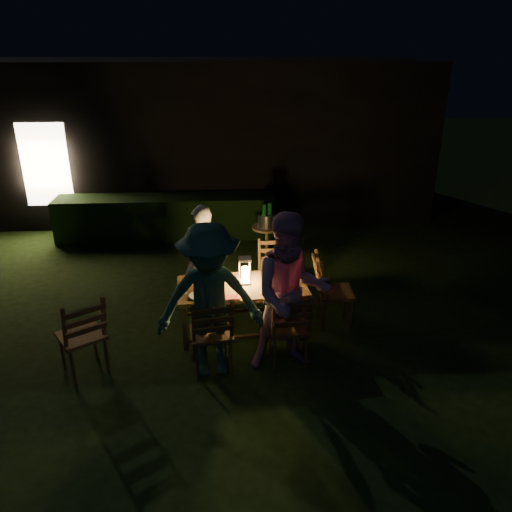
{
  "coord_description": "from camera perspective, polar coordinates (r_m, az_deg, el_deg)",
  "views": [
    {
      "loc": [
        0.64,
        -5.6,
        3.5
      ],
      "look_at": [
        1.03,
        0.34,
        0.97
      ],
      "focal_mm": 35.0,
      "sensor_mm": 36.0,
      "label": 1
    }
  ],
  "objects": [
    {
      "name": "plate_near_left",
      "position": [
        6.12,
        -6.51,
        -4.51
      ],
      "size": [
        0.25,
        0.25,
        0.01
      ],
      "primitive_type": "cylinder",
      "color": "white",
      "rests_on": "dining_table"
    },
    {
      "name": "wineglass_d",
      "position": [
        6.57,
        3.53,
        -1.6
      ],
      "size": [
        0.06,
        0.06,
        0.18
      ],
      "primitive_type": null,
      "color": "#59070F",
      "rests_on": "dining_table"
    },
    {
      "name": "bottle_table",
      "position": [
        6.27,
        -3.92,
        -2.34
      ],
      "size": [
        0.07,
        0.07,
        0.28
      ],
      "primitive_type": "cylinder",
      "color": "#0F471E",
      "rests_on": "dining_table"
    },
    {
      "name": "garden_envelope",
      "position": [
        11.93,
        -7.02,
        13.62
      ],
      "size": [
        40.0,
        40.0,
        3.2
      ],
      "color": "black",
      "rests_on": "ground"
    },
    {
      "name": "person_opp_right",
      "position": [
        5.59,
        3.99,
        -4.32
      ],
      "size": [
        0.97,
        0.79,
        1.88
      ],
      "primitive_type": "imported",
      "rotation": [
        0.0,
        0.0,
        0.09
      ],
      "color": "#C487A5",
      "rests_on": "ground"
    },
    {
      "name": "plate_far_right",
      "position": [
        6.61,
        2.0,
        -2.18
      ],
      "size": [
        0.25,
        0.25,
        0.01
      ],
      "primitive_type": "cylinder",
      "color": "white",
      "rests_on": "dining_table"
    },
    {
      "name": "napkin_right",
      "position": [
        6.17,
        3.8,
        -4.17
      ],
      "size": [
        0.18,
        0.14,
        0.01
      ],
      "primitive_type": "cube",
      "color": "red",
      "rests_on": "dining_table"
    },
    {
      "name": "wineglass_e",
      "position": [
        6.04,
        -2.23,
        -3.91
      ],
      "size": [
        0.06,
        0.06,
        0.18
      ],
      "primitive_type": null,
      "color": "silver",
      "rests_on": "dining_table"
    },
    {
      "name": "plate_far_left",
      "position": [
        6.52,
        -6.69,
        -2.73
      ],
      "size": [
        0.25,
        0.25,
        0.01
      ],
      "primitive_type": "cylinder",
      "color": "white",
      "rests_on": "dining_table"
    },
    {
      "name": "person_opp_left",
      "position": [
        5.49,
        -5.27,
        -5.24
      ],
      "size": [
        1.23,
        0.77,
        1.82
      ],
      "primitive_type": "imported",
      "rotation": [
        0.0,
        0.0,
        0.09
      ],
      "color": "#2C5946",
      "rests_on": "ground"
    },
    {
      "name": "chair_near_left",
      "position": [
        5.84,
        -5.07,
        -10.17
      ],
      "size": [
        0.54,
        0.57,
        1.04
      ],
      "rotation": [
        0.0,
        0.0,
        0.16
      ],
      "color": "#54341C",
      "rests_on": "ground"
    },
    {
      "name": "chair_far_right",
      "position": [
        7.29,
        1.96,
        -3.15
      ],
      "size": [
        0.42,
        0.45,
        0.94
      ],
      "rotation": [
        0.0,
        0.0,
        3.14
      ],
      "color": "#54341C",
      "rests_on": "ground"
    },
    {
      "name": "wineglass_a",
      "position": [
        6.55,
        -4.56,
        -1.74
      ],
      "size": [
        0.06,
        0.06,
        0.18
      ],
      "primitive_type": null,
      "color": "#59070F",
      "rests_on": "dining_table"
    },
    {
      "name": "chair_far_left",
      "position": [
        7.18,
        -5.92,
        -3.43
      ],
      "size": [
        0.49,
        0.52,
        1.05
      ],
      "rotation": [
        0.0,
        0.0,
        3.1
      ],
      "color": "#54341C",
      "rests_on": "ground"
    },
    {
      "name": "phone",
      "position": [
        6.05,
        -7.13,
        -4.93
      ],
      "size": [
        0.14,
        0.07,
        0.01
      ],
      "primitive_type": "cube",
      "color": "black",
      "rests_on": "dining_table"
    },
    {
      "name": "bottle_bucket_b",
      "position": [
        8.41,
        1.57,
        4.53
      ],
      "size": [
        0.07,
        0.07,
        0.32
      ],
      "primitive_type": "cylinder",
      "color": "#0F471E",
      "rests_on": "side_table"
    },
    {
      "name": "chair_spare",
      "position": [
        6.08,
        -19.07,
        -9.98
      ],
      "size": [
        0.67,
        0.68,
        1.05
      ],
      "rotation": [
        0.0,
        0.0,
        0.58
      ],
      "color": "#54341C",
      "rests_on": "ground"
    },
    {
      "name": "napkin_left",
      "position": [
        6.06,
        -2.67,
        -4.72
      ],
      "size": [
        0.18,
        0.14,
        0.01
      ],
      "primitive_type": "cube",
      "color": "red",
      "rests_on": "dining_table"
    },
    {
      "name": "chair_near_right",
      "position": [
        5.94,
        3.71,
        -9.54
      ],
      "size": [
        0.48,
        0.51,
        1.01
      ],
      "rotation": [
        0.0,
        0.0,
        0.05
      ],
      "color": "#54341C",
      "rests_on": "ground"
    },
    {
      "name": "bottle_bucket_a",
      "position": [
        8.32,
        0.93,
        4.34
      ],
      "size": [
        0.07,
        0.07,
        0.32
      ],
      "primitive_type": "cylinder",
      "color": "#0F471E",
      "rests_on": "side_table"
    },
    {
      "name": "ice_bucket",
      "position": [
        8.38,
        1.25,
        4.11
      ],
      "size": [
        0.3,
        0.3,
        0.22
      ],
      "primitive_type": "cylinder",
      "color": "#A5A8AD",
      "rests_on": "side_table"
    },
    {
      "name": "side_table",
      "position": [
        8.44,
        1.24,
        2.89
      ],
      "size": [
        0.5,
        0.5,
        0.67
      ],
      "color": "#855F42",
      "rests_on": "ground"
    },
    {
      "name": "dining_table",
      "position": [
        6.39,
        -1.63,
        -3.88
      ],
      "size": [
        1.69,
        0.95,
        0.68
      ],
      "rotation": [
        0.0,
        0.0,
        0.09
      ],
      "color": "#54341C",
      "rests_on": "ground"
    },
    {
      "name": "wineglass_b",
      "position": [
        6.17,
        -8.16,
        -3.52
      ],
      "size": [
        0.06,
        0.06,
        0.18
      ],
      "primitive_type": null,
      "color": "#59070F",
      "rests_on": "dining_table"
    },
    {
      "name": "chair_end",
      "position": [
        6.77,
        8.82,
        -5.33
      ],
      "size": [
        0.52,
        0.48,
        1.05
      ],
      "rotation": [
        0.0,
        0.0,
        -1.6
      ],
      "color": "#54341C",
      "rests_on": "ground"
    },
    {
      "name": "plate_near_right",
      "position": [
        6.22,
        2.74,
        -3.89
      ],
      "size": [
        0.25,
        0.25,
        0.01
      ],
      "primitive_type": "cylinder",
      "color": "white",
      "rests_on": "dining_table"
    },
    {
      "name": "person_house_side",
      "position": [
        7.04,
        -6.11,
        -0.05
      ],
      "size": [
        0.58,
        0.41,
        1.52
      ],
      "primitive_type": "imported",
      "rotation": [
        0.0,
        0.0,
        3.23
      ],
      "color": "silver",
      "rests_on": "ground"
    },
    {
      "name": "lantern",
      "position": [
        6.34,
        -1.26,
        -1.84
      ],
      "size": [
        0.16,
        0.16,
        0.35
      ],
      "color": "white",
      "rests_on": "dining_table"
    },
    {
      "name": "wineglass_c",
      "position": [
        6.11,
        1.48,
        -3.57
      ],
      "size": [
        0.06,
        0.06,
        0.18
      ],
      "primitive_type": null,
      "color": "#59070F",
      "rests_on": "dining_table"
    }
  ]
}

